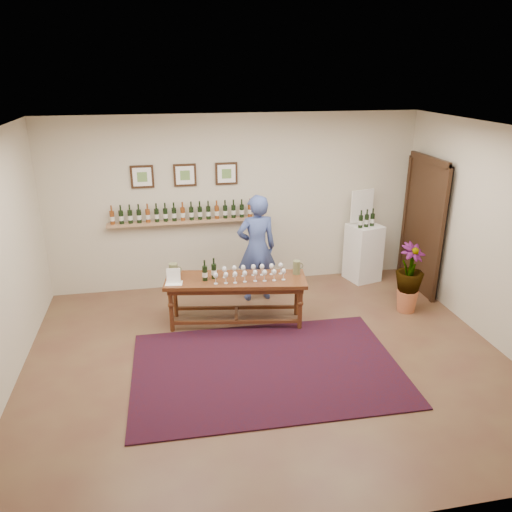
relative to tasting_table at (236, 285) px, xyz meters
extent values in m
plane|color=#573026|center=(0.24, -1.05, -0.59)|extent=(6.00, 6.00, 0.00)
plane|color=beige|center=(0.24, 1.45, 0.81)|extent=(6.00, 0.00, 6.00)
plane|color=beige|center=(0.24, -3.55, 0.81)|extent=(6.00, 0.00, 6.00)
plane|color=beige|center=(3.24, -1.05, 0.81)|extent=(0.00, 5.00, 5.00)
plane|color=white|center=(0.24, -1.05, 2.21)|extent=(6.00, 6.00, 0.00)
cube|color=tan|center=(-0.56, 1.36, 0.56)|extent=(2.50, 0.16, 0.04)
cube|color=black|center=(3.18, 0.65, 0.46)|extent=(0.10, 1.00, 2.10)
cube|color=black|center=(3.13, 0.65, 0.46)|extent=(0.04, 1.12, 2.22)
cube|color=black|center=(-1.21, 1.43, 1.29)|extent=(0.35, 0.03, 0.35)
cube|color=white|center=(-1.21, 1.41, 1.29)|extent=(0.28, 0.01, 0.28)
cube|color=#638D46|center=(-1.21, 1.40, 1.29)|extent=(0.15, 0.00, 0.15)
cube|color=black|center=(-0.56, 1.43, 1.29)|extent=(0.35, 0.03, 0.35)
cube|color=white|center=(-0.56, 1.41, 1.29)|extent=(0.28, 0.01, 0.28)
cube|color=#638D46|center=(-0.56, 1.40, 1.29)|extent=(0.15, 0.00, 0.15)
cube|color=black|center=(0.09, 1.43, 1.29)|extent=(0.35, 0.03, 0.35)
cube|color=white|center=(0.09, 1.41, 1.29)|extent=(0.28, 0.01, 0.28)
cube|color=#638D46|center=(0.09, 1.40, 1.29)|extent=(0.15, 0.00, 0.15)
cube|color=#460C0C|center=(0.18, -1.24, -0.58)|extent=(3.27, 2.22, 0.02)
cube|color=#4F2313|center=(0.00, 0.00, 0.08)|extent=(2.03, 0.93, 0.05)
cube|color=#4F2313|center=(0.00, 0.00, 0.02)|extent=(1.91, 0.81, 0.09)
cylinder|color=#4F2313|center=(-0.91, -0.08, -0.27)|extent=(0.07, 0.07, 0.64)
cylinder|color=#4F2313|center=(0.84, -0.36, -0.27)|extent=(0.07, 0.07, 0.64)
cylinder|color=#4F2313|center=(-0.84, 0.36, -0.27)|extent=(0.07, 0.07, 0.64)
cylinder|color=#4F2313|center=(0.91, 0.08, -0.27)|extent=(0.07, 0.07, 0.64)
cube|color=#4F2313|center=(-0.04, -0.22, -0.46)|extent=(1.76, 0.33, 0.04)
cube|color=#4F2313|center=(0.04, 0.22, -0.46)|extent=(1.76, 0.33, 0.04)
cube|color=#4F2313|center=(0.00, 0.00, -0.46)|extent=(0.12, 0.45, 0.04)
cube|color=white|center=(-0.85, 0.00, 0.21)|extent=(0.24, 0.19, 0.21)
cube|color=white|center=(2.38, 1.16, -0.10)|extent=(0.60, 0.60, 0.97)
cube|color=white|center=(2.35, 1.28, 0.69)|extent=(0.43, 0.14, 0.61)
cone|color=#B7623D|center=(2.57, -0.12, -0.42)|extent=(0.32, 0.32, 0.34)
imported|color=#193516|center=(2.57, -0.12, 0.04)|extent=(0.63, 0.63, 0.58)
imported|color=#3B4D8D|center=(0.44, 0.74, 0.25)|extent=(0.64, 0.45, 1.69)
camera|label=1|loc=(-0.94, -6.33, 2.86)|focal=35.00mm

